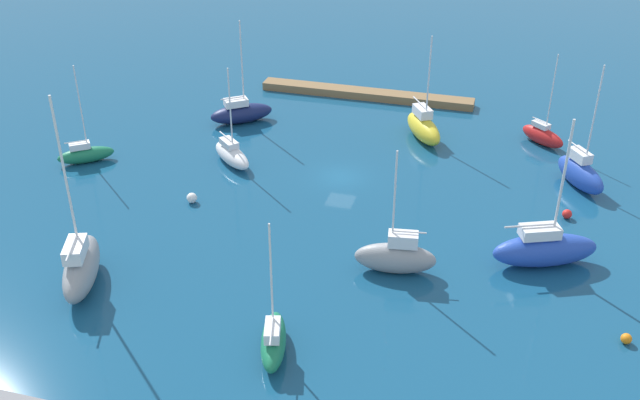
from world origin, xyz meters
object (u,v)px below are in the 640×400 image
sailboat_red_off_beacon (543,135)px  mooring_buoy_orange (626,339)px  sailboat_gray_far_north (81,266)px  sailboat_green_east_end (273,340)px  sailboat_navy_lone_south (241,112)px  mooring_buoy_red (567,214)px  pier_dock (366,94)px  sailboat_green_far_south (85,154)px  sailboat_gray_near_pier (396,256)px  sailboat_blue_mid_basin (545,248)px  sailboat_white_along_channel (232,154)px  mooring_buoy_white (192,198)px  sailboat_yellow_lone_north (423,127)px  sailboat_blue_center_basin (580,173)px

sailboat_red_off_beacon → mooring_buoy_orange: bearing=-38.9°
sailboat_gray_far_north → sailboat_green_east_end: bearing=-121.4°
sailboat_navy_lone_south → mooring_buoy_red: 34.69m
pier_dock → sailboat_green_far_south: size_ratio=2.54×
sailboat_gray_near_pier → sailboat_gray_far_north: 22.56m
sailboat_blue_mid_basin → mooring_buoy_red: (-1.83, -7.40, -1.02)m
sailboat_white_along_channel → mooring_buoy_white: sailboat_white_along_channel is taller
sailboat_red_off_beacon → mooring_buoy_red: size_ratio=11.71×
sailboat_red_off_beacon → mooring_buoy_white: (28.63, 20.03, -0.50)m
sailboat_navy_lone_south → mooring_buoy_white: bearing=-120.1°
sailboat_green_far_south → sailboat_blue_mid_basin: bearing=-44.7°
sailboat_green_east_end → mooring_buoy_orange: size_ratio=13.28×
sailboat_green_east_end → mooring_buoy_red: sailboat_green_east_end is taller
sailboat_yellow_lone_north → sailboat_red_off_beacon: sailboat_yellow_lone_north is taller
sailboat_yellow_lone_north → sailboat_blue_mid_basin: sailboat_blue_mid_basin is taller
sailboat_yellow_lone_north → sailboat_blue_center_basin: bearing=35.8°
sailboat_yellow_lone_north → sailboat_blue_mid_basin: (-12.01, 19.44, 0.10)m
sailboat_gray_far_north → sailboat_yellow_lone_north: bearing=-52.4°
sailboat_gray_near_pier → mooring_buoy_orange: 16.31m
sailboat_yellow_lone_north → sailboat_blue_mid_basin: size_ratio=0.91×
sailboat_red_off_beacon → sailboat_green_far_south: sailboat_green_far_south is taller
sailboat_blue_center_basin → mooring_buoy_orange: sailboat_blue_center_basin is taller
pier_dock → sailboat_green_far_south: sailboat_green_far_south is taller
sailboat_green_east_end → sailboat_gray_far_north: bearing=63.5°
pier_dock → mooring_buoy_orange: (-25.25, 36.30, -0.08)m
sailboat_navy_lone_south → sailboat_white_along_channel: 9.52m
sailboat_green_east_end → mooring_buoy_orange: (-21.61, -7.01, -0.68)m
sailboat_gray_near_pier → mooring_buoy_white: (18.64, -5.30, -0.90)m
sailboat_yellow_lone_north → sailboat_white_along_channel: (16.49, 10.21, -0.37)m
sailboat_blue_center_basin → sailboat_yellow_lone_north: (14.85, -6.12, -0.06)m
sailboat_green_east_end → sailboat_green_far_south: bearing=36.3°
sailboat_blue_mid_basin → sailboat_gray_far_north: bearing=177.4°
pier_dock → mooring_buoy_orange: bearing=124.8°
pier_dock → sailboat_white_along_channel: (8.62, 19.37, 0.51)m
sailboat_green_east_end → mooring_buoy_white: bearing=23.4°
sailboat_navy_lone_south → sailboat_yellow_lone_north: bearing=-33.6°
sailboat_blue_center_basin → sailboat_green_far_south: size_ratio=1.20×
sailboat_navy_lone_south → sailboat_yellow_lone_north: size_ratio=1.01×
sailboat_green_far_south → pier_dock: bearing=9.2°
pier_dock → sailboat_blue_center_basin: (-22.71, 15.28, 0.94)m
sailboat_yellow_lone_north → mooring_buoy_red: sailboat_yellow_lone_north is taller
sailboat_blue_center_basin → mooring_buoy_red: 6.09m
pier_dock → sailboat_blue_center_basin: bearing=146.1°
sailboat_green_east_end → mooring_buoy_white: 20.63m
sailboat_green_east_end → sailboat_white_along_channel: 26.90m
sailboat_green_east_end → sailboat_navy_lone_south: size_ratio=0.88×
sailboat_gray_far_north → sailboat_blue_mid_basin: bearing=-89.9°
mooring_buoy_red → sailboat_green_far_south: bearing=2.2°
sailboat_red_off_beacon → mooring_buoy_white: 34.94m
sailboat_blue_mid_basin → mooring_buoy_orange: sailboat_blue_mid_basin is taller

